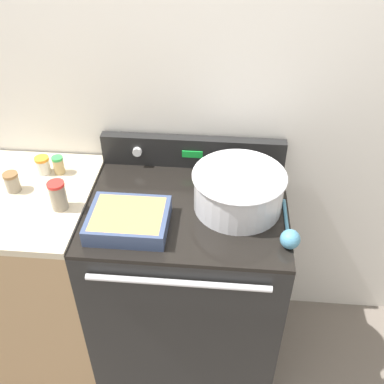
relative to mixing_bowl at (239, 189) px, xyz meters
The scene contains 11 objects.
kitchen_wall 0.45m from the mixing_bowl, 121.10° to the left, with size 8.00×0.05×2.50m.
stove_range 0.59m from the mixing_bowl, behind, with size 0.81×0.66×0.94m.
control_panel 0.34m from the mixing_bowl, 126.36° to the left, with size 0.81×0.07×0.14m.
side_counter 1.04m from the mixing_bowl, behind, with size 0.54×0.63×0.95m.
mixing_bowl is the anchor object (origin of this frame).
casserole_dish 0.44m from the mixing_bowl, 158.89° to the right, with size 0.30×0.24×0.07m.
ladle 0.28m from the mixing_bowl, 46.10° to the right, with size 0.07×0.29×0.07m.
spice_jar_red_cap 0.70m from the mixing_bowl, behind, with size 0.07×0.07×0.12m.
spice_jar_green_cap 0.79m from the mixing_bowl, 169.16° to the left, with size 0.05×0.05×0.08m.
spice_jar_orange_cap 0.85m from the mixing_bowl, behind, with size 0.06×0.06×0.08m.
spice_jar_brown_cap 0.92m from the mixing_bowl, behind, with size 0.06×0.06×0.08m.
Camera 1 is at (0.14, -1.06, 2.09)m, focal length 42.00 mm.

